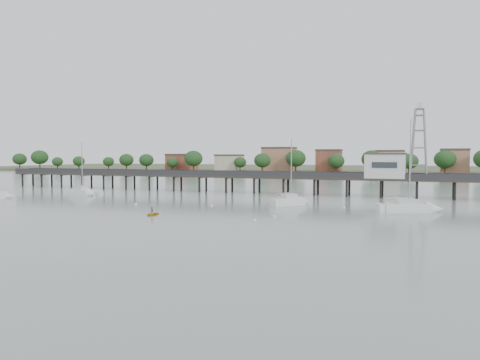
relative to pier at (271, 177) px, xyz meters
The scene contains 12 objects.
ground_plane 60.12m from the pier, 90.00° to the right, with size 500.00×500.00×0.00m, color gray.
pier is the anchor object (origin of this frame).
pier_building 25.16m from the pier, ahead, with size 8.40×5.40×5.30m.
lattice_tower 32.34m from the pier, ahead, with size 3.20×3.20×15.50m.
sailboat_b 41.53m from the pier, 151.49° to the right, with size 7.73×3.74×12.37m.
sailboat_c 24.82m from the pier, 62.73° to the right, with size 6.22×7.13×12.26m.
sailboat_d 40.51m from the pier, 38.61° to the right, with size 9.63×5.99×15.25m.
white_tender 39.76m from the pier, 155.19° to the right, with size 3.33×1.66×1.25m.
yellow_dinghy 43.78m from the pier, 95.89° to the right, with size 1.88×0.55×2.64m, color yellow.
dinghy_occupant 43.78m from the pier, 95.89° to the right, with size 0.36×0.98×0.23m, color black.
mooring_buoys 32.61m from the pier, 79.90° to the right, with size 76.75×22.51×0.39m.
far_shore 179.60m from the pier, 89.89° to the left, with size 500.00×170.00×10.40m.
Camera 1 is at (32.46, -42.04, 8.73)m, focal length 35.00 mm.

